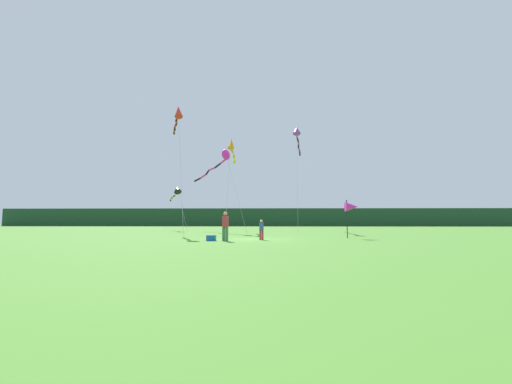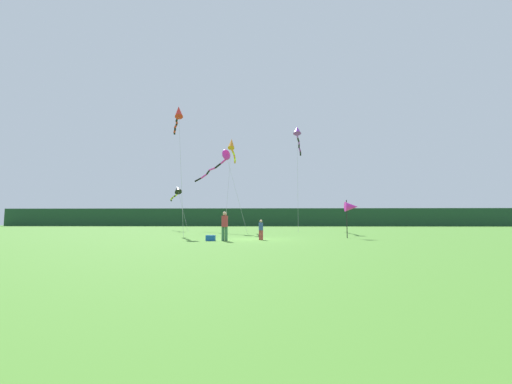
% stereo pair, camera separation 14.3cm
% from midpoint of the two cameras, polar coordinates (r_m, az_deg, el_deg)
% --- Properties ---
extents(ground_plane, '(120.00, 120.00, 0.00)m').
position_cam_midpoint_polar(ground_plane, '(21.73, -0.65, -8.40)').
color(ground_plane, '#4C842D').
extents(distant_treeline, '(108.00, 2.37, 3.62)m').
position_cam_midpoint_polar(distant_treeline, '(66.68, 0.90, -4.50)').
color(distant_treeline, '#1E4228').
rests_on(distant_treeline, ground).
extents(person_adult, '(0.40, 0.40, 1.81)m').
position_cam_midpoint_polar(person_adult, '(20.14, -5.68, -5.77)').
color(person_adult, '#3F724C').
rests_on(person_adult, ground).
extents(person_child, '(0.29, 0.29, 1.30)m').
position_cam_midpoint_polar(person_child, '(21.12, 0.77, -6.52)').
color(person_child, '#B23338').
rests_on(person_child, ground).
extents(cooler_box, '(0.57, 0.38, 0.35)m').
position_cam_midpoint_polar(cooler_box, '(20.43, -8.15, -8.08)').
color(cooler_box, '#1959B2').
rests_on(cooler_box, ground).
extents(banner_flag_pole, '(0.90, 0.70, 2.73)m').
position_cam_midpoint_polar(banner_flag_pole, '(24.07, 16.42, -2.57)').
color(banner_flag_pole, black).
rests_on(banner_flag_pole, ground).
extents(kite_purple, '(1.63, 10.05, 12.35)m').
position_cam_midpoint_polar(kite_purple, '(39.22, 7.21, 10.16)').
color(kite_purple, '#B2B2B2').
rests_on(kite_purple, ground).
extents(kite_red, '(3.36, 8.06, 12.54)m').
position_cam_midpoint_polar(kite_red, '(33.14, -13.79, 13.31)').
color(kite_red, '#B2B2B2').
rests_on(kite_red, ground).
extents(kite_magenta, '(7.12, 8.22, 9.02)m').
position_cam_midpoint_polar(kite_magenta, '(36.02, -6.32, 5.73)').
color(kite_magenta, '#B2B2B2').
rests_on(kite_magenta, ground).
extents(kite_black, '(4.34, 7.65, 5.67)m').
position_cam_midpoint_polar(kite_black, '(40.69, -14.03, 0.22)').
color(kite_black, '#B2B2B2').
rests_on(kite_black, ground).
extents(kite_orange, '(0.71, 8.42, 10.13)m').
position_cam_midpoint_polar(kite_orange, '(34.97, -4.47, 8.10)').
color(kite_orange, '#B2B2B2').
rests_on(kite_orange, ground).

